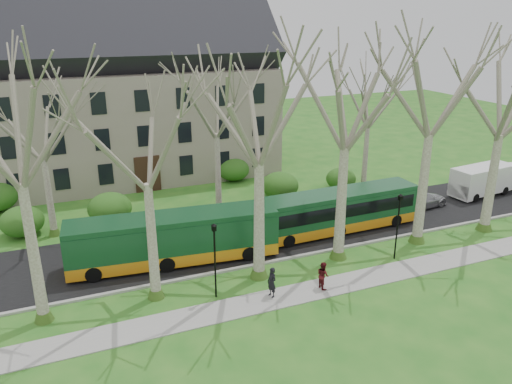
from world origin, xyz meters
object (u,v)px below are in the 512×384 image
sedan (422,200)px  van_a (482,181)px  pedestrian_b (323,275)px  bus_follow (339,210)px  bus_lead (174,238)px  pedestrian_a (272,282)px

sedan → van_a: van_a is taller
sedan → pedestrian_b: bearing=111.7°
bus_follow → sedan: bus_follow is taller
bus_lead → pedestrian_a: size_ratio=7.44×
bus_follow → van_a: bus_follow is taller
bus_lead → pedestrian_a: 7.31m
sedan → pedestrian_a: pedestrian_a is taller
bus_lead → pedestrian_b: (6.98, -6.39, -0.81)m
bus_follow → pedestrian_a: size_ratio=6.99×
pedestrian_b → bus_lead: bearing=47.3°
pedestrian_a → bus_lead: bearing=-160.8°
bus_lead → van_a: bus_lead is taller
bus_follow → pedestrian_b: size_ratio=7.54×
pedestrian_a → pedestrian_b: pedestrian_a is taller
pedestrian_a → pedestrian_b: bearing=71.4°
sedan → bus_follow: bearing=90.0°
pedestrian_a → pedestrian_b: (3.05, -0.27, -0.06)m
bus_lead → pedestrian_b: size_ratio=8.02×
bus_lead → sedan: size_ratio=2.87×
bus_lead → pedestrian_a: bearing=-51.5°
bus_follow → van_a: 15.37m
bus_lead → van_a: (27.34, 1.98, -0.33)m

